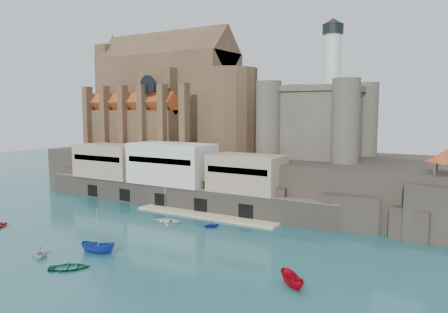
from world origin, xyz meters
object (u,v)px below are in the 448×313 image
castle_keep (319,118)px  pavilion (448,158)px  church (172,102)px  boat_1 (41,257)px  boat_2 (98,253)px

castle_keep → pavilion: size_ratio=4.58×
church → boat_1: 62.20m
castle_keep → boat_1: (-20.56, -53.94, -18.31)m
pavilion → boat_2: pavilion is taller
castle_keep → pavilion: castle_keep is taller
pavilion → boat_2: (-41.05, -33.59, -12.73)m
church → boat_1: (19.65, -54.71, -22.13)m
castle_keep → boat_2: castle_keep is taller
church → pavilion: size_ratio=7.34×
castle_keep → pavilion: (25.92, -15.08, -5.59)m
church → boat_2: bearing=-63.1°
church → boat_1: size_ratio=13.58×
church → boat_2: 59.69m
pavilion → boat_1: size_ratio=1.85×
boat_2 → castle_keep: bearing=-32.4°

